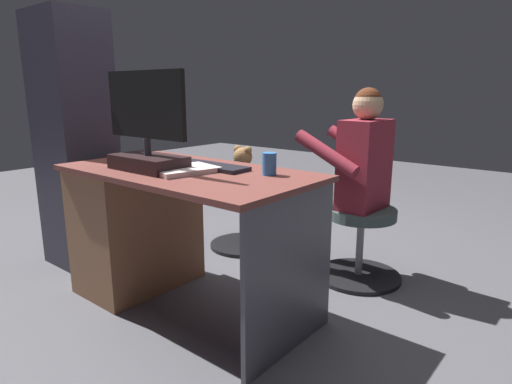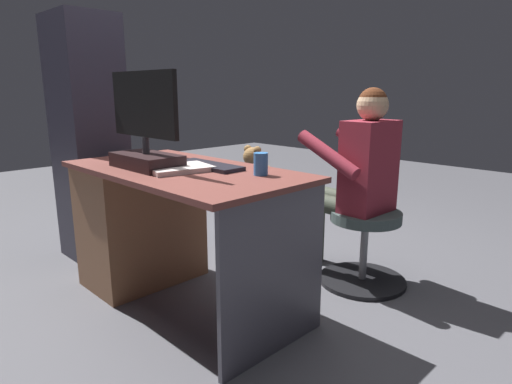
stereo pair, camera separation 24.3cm
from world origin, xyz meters
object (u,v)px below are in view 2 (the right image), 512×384
at_px(teddy_bear, 254,169).
at_px(visitor_chair, 364,242).
at_px(desk, 151,220).
at_px(monitor, 145,136).
at_px(keyboard, 208,165).
at_px(office_chair_teddy, 253,212).
at_px(person, 354,173).
at_px(computer_mouse, 177,158).
at_px(cup, 261,164).
at_px(tv_remote, 138,158).

height_order(teddy_bear, visitor_chair, teddy_bear).
relative_size(desk, monitor, 2.40).
relative_size(monitor, keyboard, 1.31).
bearing_deg(office_chair_teddy, person, -177.94).
distance_m(computer_mouse, office_chair_teddy, 0.91).
bearing_deg(teddy_bear, desk, 92.63).
xyz_separation_m(cup, teddy_bear, (0.78, -0.72, -0.21)).
bearing_deg(person, teddy_bear, 1.35).
height_order(computer_mouse, office_chair_teddy, computer_mouse).
bearing_deg(computer_mouse, keyboard, 178.42).
relative_size(desk, person, 1.16).
relative_size(keyboard, person, 0.37).
bearing_deg(monitor, desk, -31.05).
relative_size(visitor_chair, person, 0.45).
bearing_deg(person, desk, 49.07).
height_order(keyboard, visitor_chair, keyboard).
height_order(cup, person, person).
xyz_separation_m(tv_remote, person, (-0.85, -0.90, -0.09)).
bearing_deg(keyboard, teddy_bear, -59.81).
bearing_deg(monitor, computer_mouse, -71.98).
bearing_deg(visitor_chair, keyboard, 59.59).
height_order(tv_remote, teddy_bear, tv_remote).
bearing_deg(desk, teddy_bear, -87.37).
xyz_separation_m(office_chair_teddy, teddy_bear, (-0.00, -0.01, 0.32)).
relative_size(monitor, tv_remote, 3.68).
xyz_separation_m(keyboard, person, (-0.37, -0.79, -0.09)).
height_order(desk, office_chair_teddy, desk).
distance_m(desk, person, 1.21).
relative_size(keyboard, cup, 4.01).
bearing_deg(office_chair_teddy, keyboard, 120.52).
bearing_deg(cup, person, -92.35).
relative_size(tv_remote, office_chair_teddy, 0.31).
bearing_deg(computer_mouse, person, -129.98).
height_order(keyboard, tv_remote, keyboard).
height_order(keyboard, cup, cup).
bearing_deg(visitor_chair, desk, 45.94).
height_order(keyboard, teddy_bear, keyboard).
xyz_separation_m(cup, visitor_chair, (-0.12, -0.75, -0.54)).
distance_m(desk, office_chair_teddy, 0.88).
relative_size(computer_mouse, visitor_chair, 0.19).
bearing_deg(cup, keyboard, 7.11).
relative_size(tv_remote, person, 0.13).
bearing_deg(computer_mouse, office_chair_teddy, -77.66).
distance_m(computer_mouse, visitor_chair, 1.19).
height_order(computer_mouse, person, person).
height_order(teddy_bear, person, person).
distance_m(monitor, person, 1.19).
xyz_separation_m(computer_mouse, cup, (-0.62, -0.03, 0.03)).
distance_m(keyboard, person, 0.87).
distance_m(cup, teddy_bear, 1.09).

